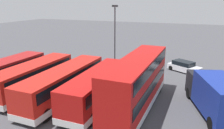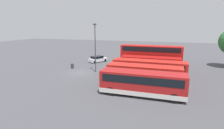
# 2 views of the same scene
# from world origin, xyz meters

# --- Properties ---
(ground_plane) EXTENTS (140.00, 140.00, 0.00)m
(ground_plane) POSITION_xyz_m (0.00, 0.00, 0.00)
(ground_plane) COLOR #47474C
(bus_double_decker_near_end) EXTENTS (2.80, 11.69, 4.55)m
(bus_double_decker_near_end) POSITION_xyz_m (-7.17, 11.74, 2.45)
(bus_double_decker_near_end) COLOR #B71411
(bus_double_decker_near_end) RESTS_ON ground
(bus_single_deck_second) EXTENTS (2.68, 10.32, 2.95)m
(bus_single_deck_second) POSITION_xyz_m (-3.59, 12.06, 1.62)
(bus_single_deck_second) COLOR #B71411
(bus_single_deck_second) RESTS_ON ground
(bus_single_deck_third) EXTENTS (2.71, 11.45, 2.95)m
(bus_single_deck_third) POSITION_xyz_m (-0.14, 12.26, 1.62)
(bus_single_deck_third) COLOR red
(bus_single_deck_third) RESTS_ON ground
(bus_single_deck_fourth) EXTENTS (2.68, 10.30, 2.95)m
(bus_single_deck_fourth) POSITION_xyz_m (3.74, 12.03, 1.62)
(bus_single_deck_fourth) COLOR red
(bus_single_deck_fourth) RESTS_ON ground
(bus_single_deck_fifth) EXTENTS (2.61, 10.14, 2.95)m
(bus_single_deck_fifth) POSITION_xyz_m (7.38, 12.37, 1.62)
(bus_single_deck_fifth) COLOR #A51919
(bus_single_deck_fifth) RESTS_ON ground
(box_truck_blue) EXTENTS (4.85, 7.90, 3.20)m
(box_truck_blue) POSITION_xyz_m (-13.31, 10.16, 1.71)
(box_truck_blue) COLOR navy
(box_truck_blue) RESTS_ON ground
(car_hatchback_silver) EXTENTS (4.61, 3.70, 1.43)m
(car_hatchback_silver) POSITION_xyz_m (-10.19, -0.71, 0.70)
(car_hatchback_silver) COLOR silver
(car_hatchback_silver) RESTS_ON ground
(lamp_post_tall) EXTENTS (0.70, 0.30, 8.63)m
(lamp_post_tall) POSITION_xyz_m (-1.51, 2.51, 5.01)
(lamp_post_tall) COLOR #38383D
(lamp_post_tall) RESTS_ON ground
(waste_bin_yellow) EXTENTS (0.60, 0.60, 0.95)m
(waste_bin_yellow) POSITION_xyz_m (-2.68, -3.01, 0.47)
(waste_bin_yellow) COLOR #333338
(waste_bin_yellow) RESTS_ON ground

